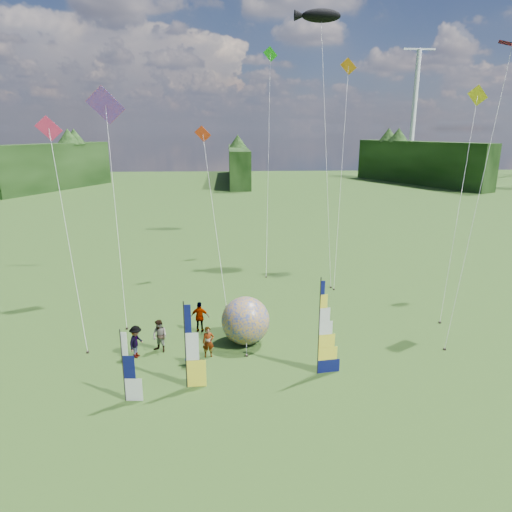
{
  "coord_description": "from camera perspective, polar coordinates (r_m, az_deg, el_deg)",
  "views": [
    {
      "loc": [
        -2.22,
        -16.44,
        11.23
      ],
      "look_at": [
        -1.0,
        4.0,
        5.5
      ],
      "focal_mm": 32.0,
      "sensor_mm": 36.0,
      "label": 1
    }
  ],
  "objects": [
    {
      "name": "ground",
      "position": [
        20.03,
        3.73,
        -18.5
      ],
      "size": [
        220.0,
        220.0,
        0.0
      ],
      "primitive_type": "plane",
      "color": "#446825",
      "rests_on": "ground"
    },
    {
      "name": "treeline_ring",
      "position": [
        18.09,
        3.96,
        -7.96
      ],
      "size": [
        210.0,
        210.0,
        8.0
      ],
      "primitive_type": null,
      "color": "#335722",
      "rests_on": "ground"
    },
    {
      "name": "turbine_right",
      "position": [
        127.56,
        19.12,
        16.51
      ],
      "size": [
        8.0,
        1.2,
        30.0
      ],
      "primitive_type": null,
      "color": "silver",
      "rests_on": "ground"
    },
    {
      "name": "feather_banner_main",
      "position": [
        21.51,
        7.88,
        -8.98
      ],
      "size": [
        1.26,
        0.28,
        4.65
      ],
      "primitive_type": null,
      "rotation": [
        0.0,
        0.0,
        0.14
      ],
      "color": "#0C114F",
      "rests_on": "ground"
    },
    {
      "name": "side_banner_left",
      "position": [
        20.63,
        -8.83,
        -11.17
      ],
      "size": [
        1.1,
        0.12,
        3.98
      ],
      "primitive_type": null,
      "rotation": [
        0.0,
        0.0,
        0.02
      ],
      "color": "yellow",
      "rests_on": "ground"
    },
    {
      "name": "side_banner_far",
      "position": [
        20.41,
        -16.3,
        -13.2
      ],
      "size": [
        0.96,
        0.18,
        3.2
      ],
      "primitive_type": null,
      "rotation": [
        0.0,
        0.0,
        -0.08
      ],
      "color": "white",
      "rests_on": "ground"
    },
    {
      "name": "bol_inflatable",
      "position": [
        24.71,
        -1.32,
        -8.08
      ],
      "size": [
        3.28,
        3.28,
        2.59
      ],
      "primitive_type": "sphere",
      "rotation": [
        0.0,
        0.0,
        0.32
      ],
      "color": "navy",
      "rests_on": "ground"
    },
    {
      "name": "spectator_a",
      "position": [
        23.62,
        -5.99,
        -10.64
      ],
      "size": [
        0.65,
        0.48,
        1.62
      ],
      "primitive_type": "imported",
      "rotation": [
        0.0,
        0.0,
        0.17
      ],
      "color": "#66594C",
      "rests_on": "ground"
    },
    {
      "name": "spectator_b",
      "position": [
        24.48,
        -11.94,
        -9.76
      ],
      "size": [
        0.94,
        0.8,
        1.74
      ],
      "primitive_type": "imported",
      "rotation": [
        0.0,
        0.0,
        -0.57
      ],
      "color": "#66594C",
      "rests_on": "ground"
    },
    {
      "name": "spectator_c",
      "position": [
        24.22,
        -14.76,
        -10.31
      ],
      "size": [
        0.71,
        1.16,
        1.69
      ],
      "primitive_type": "imported",
      "rotation": [
        0.0,
        0.0,
        1.27
      ],
      "color": "#66594C",
      "rests_on": "ground"
    },
    {
      "name": "spectator_d",
      "position": [
        26.33,
        -7.02,
        -7.58
      ],
      "size": [
        1.09,
        0.53,
        1.81
      ],
      "primitive_type": "imported",
      "rotation": [
        0.0,
        0.0,
        3.05
      ],
      "color": "#66594C",
      "rests_on": "ground"
    },
    {
      "name": "camp_chair",
      "position": [
        22.99,
        -8.09,
        -12.29
      ],
      "size": [
        0.65,
        0.65,
        1.05
      ],
      "primitive_type": null,
      "rotation": [
        0.0,
        0.0,
        -0.07
      ],
      "color": "#05193C",
      "rests_on": "ground"
    },
    {
      "name": "kite_whale",
      "position": [
        37.33,
        8.76,
        15.21
      ],
      "size": [
        4.23,
        14.37,
        22.13
      ],
      "primitive_type": null,
      "rotation": [
        0.0,
        0.0,
        -0.01
      ],
      "color": "black",
      "rests_on": "ground"
    },
    {
      "name": "kite_rainbow_delta",
      "position": [
        29.38,
        -17.3,
        7.38
      ],
      "size": [
        7.27,
        11.75,
        14.73
      ],
      "primitive_type": null,
      "rotation": [
        0.0,
        0.0,
        0.12
      ],
      "color": "red",
      "rests_on": "ground"
    },
    {
      "name": "kite_parafoil",
      "position": [
        27.43,
        26.34,
        8.74
      ],
      "size": [
        10.66,
        11.05,
        17.39
      ],
      "primitive_type": null,
      "rotation": [
        0.0,
        0.0,
        0.4
      ],
      "color": "#B32131",
      "rests_on": "ground"
    },
    {
      "name": "small_kite_red",
      "position": [
        32.45,
        -5.34,
        6.19
      ],
      "size": [
        4.38,
        10.68,
        11.89
      ],
      "primitive_type": null,
      "rotation": [
        0.0,
        0.0,
        0.07
      ],
      "color": "red",
      "rests_on": "ground"
    },
    {
      "name": "small_kite_orange",
      "position": [
        36.2,
        10.69,
        11.23
      ],
      "size": [
        6.33,
        11.59,
        17.23
      ],
      "primitive_type": null,
      "rotation": [
        0.0,
        0.0,
        -0.16
      ],
      "color": "orange",
      "rests_on": "ground"
    },
    {
      "name": "small_kite_yellow",
      "position": [
        31.88,
        24.24,
        7.13
      ],
      "size": [
        7.41,
        9.87,
        14.54
      ],
      "primitive_type": null,
      "rotation": [
        0.0,
        0.0,
        -0.08
      ],
      "color": "gold",
      "rests_on": "ground"
    },
    {
      "name": "small_kite_pink",
      "position": [
        26.75,
        -22.64,
        3.63
      ],
      "size": [
        7.45,
        9.29,
        12.44
      ],
      "primitive_type": null,
      "rotation": [
        0.0,
        0.0,
        0.33
      ],
      "color": "#D82753",
      "rests_on": "ground"
    },
    {
      "name": "small_kite_green",
      "position": [
        39.26,
        1.57,
        12.96
      ],
      "size": [
        4.45,
        13.03,
        18.81
      ],
      "primitive_type": null,
      "rotation": [
        0.0,
        0.0,
        0.09
      ],
      "color": "#199A14",
      "rests_on": "ground"
    }
  ]
}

